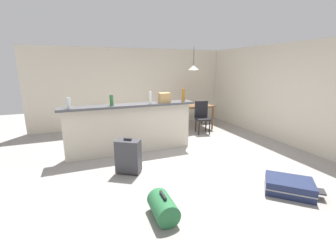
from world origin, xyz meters
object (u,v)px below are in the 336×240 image
object	(u,v)px
bottle_amber	(183,95)
dining_table	(194,108)
bottle_green	(112,100)
suitcase_flat_navy	(289,186)
suitcase_upright_charcoal	(128,156)
duffel_bag_green	(163,207)
bottle_clear	(69,103)
bottle_white	(150,98)
grocery_bag	(164,98)
pendant_lamp	(194,68)
dining_chair_near_partition	(202,115)

from	to	relation	value
bottle_amber	dining_table	distance (m)	1.92
bottle_green	dining_table	size ratio (longest dim) A/B	0.21
suitcase_flat_navy	suitcase_upright_charcoal	world-z (taller)	suitcase_upright_charcoal
bottle_green	dining_table	distance (m)	3.18
suitcase_upright_charcoal	duffel_bag_green	size ratio (longest dim) A/B	1.38
bottle_clear	bottle_white	distance (m)	1.67
grocery_bag	suitcase_flat_navy	bearing A→B (deg)	-66.65
grocery_bag	bottle_amber	bearing A→B (deg)	-1.11
bottle_green	pendant_lamp	distance (m)	3.15
bottle_clear	grocery_bag	bearing A→B (deg)	1.93
grocery_bag	dining_table	size ratio (longest dim) A/B	0.24
bottle_amber	grocery_bag	distance (m)	0.47
bottle_amber	grocery_bag	xyz separation A→B (m)	(-0.47, 0.01, -0.04)
grocery_bag	bottle_green	bearing A→B (deg)	-178.44
suitcase_flat_navy	duffel_bag_green	distance (m)	2.05
grocery_bag	duffel_bag_green	distance (m)	2.80
dining_table	suitcase_flat_navy	world-z (taller)	dining_table
bottle_green	bottle_amber	bearing A→B (deg)	0.80
grocery_bag	pendant_lamp	bearing A→B (deg)	44.12
bottle_clear	grocery_bag	size ratio (longest dim) A/B	0.83
bottle_clear	pendant_lamp	world-z (taller)	pendant_lamp
bottle_green	bottle_white	size ratio (longest dim) A/B	0.85
bottle_amber	dining_chair_near_partition	bearing A→B (deg)	40.05
bottle_white	duffel_bag_green	bearing A→B (deg)	-103.70
bottle_white	dining_table	world-z (taller)	bottle_white
bottle_clear	suitcase_flat_navy	bearing A→B (deg)	-38.60
bottle_clear	suitcase_flat_navy	distance (m)	4.17
bottle_white	duffel_bag_green	world-z (taller)	bottle_white
bottle_clear	dining_table	bearing A→B (deg)	23.04
grocery_bag	suitcase_upright_charcoal	bearing A→B (deg)	-137.85
bottle_amber	dining_chair_near_partition	xyz separation A→B (m)	(1.04, 0.88, -0.75)
bottle_green	pendant_lamp	world-z (taller)	pendant_lamp
bottle_green	suitcase_upright_charcoal	bearing A→B (deg)	-82.56
dining_table	suitcase_flat_navy	distance (m)	4.08
bottle_clear	suitcase_upright_charcoal	distance (m)	1.59
bottle_green	bottle_amber	world-z (taller)	bottle_amber
bottle_clear	suitcase_flat_navy	xyz separation A→B (m)	(3.14, -2.50, -1.12)
bottle_green	bottle_amber	xyz separation A→B (m)	(1.67, 0.02, 0.03)
bottle_white	dining_chair_near_partition	xyz separation A→B (m)	(1.87, 0.94, -0.74)
bottle_clear	duffel_bag_green	world-z (taller)	bottle_clear
dining_table	bottle_white	bearing A→B (deg)	-141.38
bottle_white	bottle_clear	bearing A→B (deg)	179.91
dining_chair_near_partition	suitcase_flat_navy	bearing A→B (deg)	-96.70
dining_chair_near_partition	duffel_bag_green	size ratio (longest dim) A/B	1.92
bottle_clear	suitcase_upright_charcoal	xyz separation A→B (m)	(0.95, -0.91, -0.90)
bottle_clear	bottle_green	size ratio (longest dim) A/B	0.94
suitcase_upright_charcoal	pendant_lamp	bearing A→B (deg)	43.31
bottle_amber	grocery_bag	world-z (taller)	bottle_amber
grocery_bag	dining_chair_near_partition	xyz separation A→B (m)	(1.51, 0.87, -0.71)
bottle_white	pendant_lamp	distance (m)	2.49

